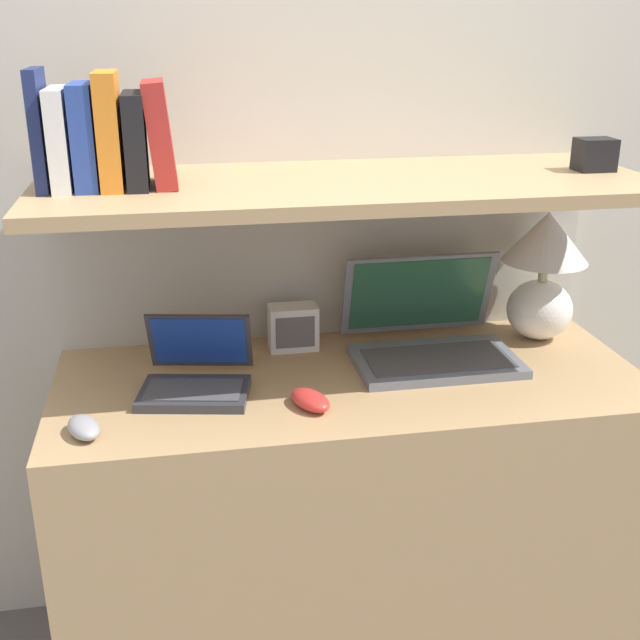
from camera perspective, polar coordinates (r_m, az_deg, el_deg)
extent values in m
cube|color=beige|center=(1.98, 0.25, 11.43)|extent=(6.00, 0.05, 2.40)
cube|color=tan|center=(1.98, 2.08, -14.26)|extent=(1.30, 0.55, 0.77)
cube|color=beige|center=(2.12, 0.45, -5.35)|extent=(1.30, 0.04, 1.17)
cube|color=tan|center=(1.72, 1.94, 9.52)|extent=(1.30, 0.49, 0.03)
ellipsoid|color=white|center=(2.05, 15.33, 0.73)|extent=(0.16, 0.16, 0.15)
cylinder|color=tan|center=(2.02, 15.59, 3.36)|extent=(0.02, 0.02, 0.05)
cone|color=silver|center=(2.00, 15.83, 5.72)|extent=(0.20, 0.20, 0.12)
cube|color=slate|center=(1.86, 8.24, -2.91)|extent=(0.37, 0.23, 0.02)
cube|color=#47474C|center=(1.85, 8.35, -2.69)|extent=(0.33, 0.16, 0.00)
cube|color=slate|center=(1.95, 7.02, 1.89)|extent=(0.37, 0.08, 0.21)
cube|color=#235138|center=(1.95, 7.06, 1.89)|extent=(0.33, 0.06, 0.18)
cube|color=#333338|center=(1.71, -8.93, -5.18)|extent=(0.25, 0.19, 0.02)
cube|color=#47474C|center=(1.70, -8.98, -4.92)|extent=(0.21, 0.14, 0.00)
cube|color=#333338|center=(1.77, -8.54, -1.46)|extent=(0.23, 0.10, 0.14)
cube|color=navy|center=(1.76, -8.56, -1.47)|extent=(0.21, 0.08, 0.12)
ellipsoid|color=red|center=(1.64, -0.69, -5.71)|extent=(0.10, 0.12, 0.03)
ellipsoid|color=#99999E|center=(1.60, -16.45, -7.33)|extent=(0.09, 0.11, 0.03)
cube|color=white|center=(1.92, -1.92, -0.52)|extent=(0.12, 0.07, 0.11)
cube|color=#59595B|center=(1.89, -1.77, -0.89)|extent=(0.09, 0.00, 0.08)
cube|color=navy|center=(1.68, -19.29, 12.61)|extent=(0.02, 0.14, 0.23)
cube|color=silver|center=(1.68, -17.96, 12.12)|extent=(0.04, 0.16, 0.19)
cube|color=#284293|center=(1.67, -16.37, 12.40)|extent=(0.04, 0.15, 0.20)
cube|color=orange|center=(1.67, -14.74, 12.89)|extent=(0.04, 0.16, 0.22)
cube|color=black|center=(1.67, -12.97, 12.35)|extent=(0.04, 0.16, 0.18)
cube|color=#A82823|center=(1.66, -11.32, 12.83)|extent=(0.06, 0.14, 0.21)
cube|color=black|center=(1.91, 18.95, 11.06)|extent=(0.08, 0.06, 0.07)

